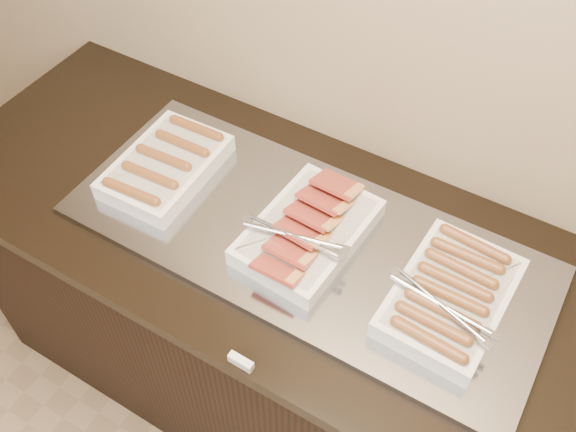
% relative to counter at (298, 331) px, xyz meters
% --- Properties ---
extents(counter, '(2.06, 0.76, 0.90)m').
position_rel_counter_xyz_m(counter, '(0.00, 0.00, 0.00)').
color(counter, black).
rests_on(counter, ground).
extents(warming_tray, '(1.20, 0.50, 0.02)m').
position_rel_counter_xyz_m(warming_tray, '(0.01, 0.00, 0.46)').
color(warming_tray, '#9497A2').
rests_on(warming_tray, counter).
extents(dish_left, '(0.23, 0.34, 0.07)m').
position_rel_counter_xyz_m(dish_left, '(-0.41, 0.00, 0.50)').
color(dish_left, silver).
rests_on(dish_left, warming_tray).
extents(dish_center, '(0.27, 0.37, 0.09)m').
position_rel_counter_xyz_m(dish_center, '(0.02, -0.00, 0.50)').
color(dish_center, silver).
rests_on(dish_center, warming_tray).
extents(dish_right, '(0.27, 0.36, 0.08)m').
position_rel_counter_xyz_m(dish_right, '(0.39, -0.00, 0.50)').
color(dish_right, silver).
rests_on(dish_right, warming_tray).
extents(label_holder, '(0.06, 0.02, 0.02)m').
position_rel_counter_xyz_m(label_holder, '(0.06, -0.36, 0.46)').
color(label_holder, silver).
rests_on(label_holder, counter).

